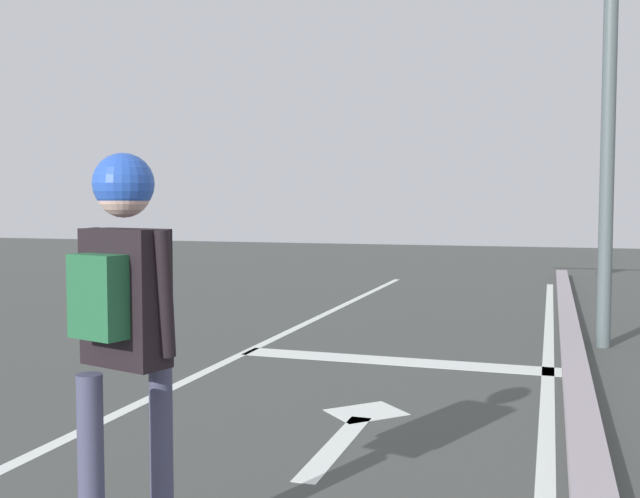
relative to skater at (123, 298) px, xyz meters
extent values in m
cube|color=silver|center=(-1.46, 3.02, -1.25)|extent=(0.12, 20.00, 0.01)
cube|color=silver|center=(1.79, 3.02, -1.25)|extent=(0.12, 20.00, 0.01)
cube|color=silver|center=(0.24, 4.71, -1.25)|extent=(3.41, 0.40, 0.01)
cube|color=silver|center=(0.41, 1.93, -1.25)|extent=(0.16, 1.40, 0.01)
cube|color=silver|center=(0.41, 2.78, -1.25)|extent=(0.71, 0.71, 0.01)
cube|color=#9D929A|center=(2.04, 3.02, -1.18)|extent=(0.24, 24.00, 0.14)
cylinder|color=#42435E|center=(0.06, 0.21, -0.74)|extent=(0.11, 0.11, 0.87)
cylinder|color=#42435E|center=(-0.05, -0.18, -0.74)|extent=(0.11, 0.11, 0.87)
cube|color=black|center=(0.00, 0.01, 0.00)|extent=(0.44, 0.28, 0.61)
cylinder|color=black|center=(-0.19, 0.10, 0.03)|extent=(0.07, 0.15, 0.56)
cylinder|color=black|center=(0.22, -0.01, 0.03)|extent=(0.07, 0.11, 0.56)
sphere|color=beige|center=(0.00, 0.01, 0.48)|extent=(0.24, 0.24, 0.24)
sphere|color=blue|center=(0.00, 0.01, 0.51)|extent=(0.27, 0.27, 0.27)
cube|color=#215C37|center=(-0.03, -0.12, 0.02)|extent=(0.29, 0.20, 0.36)
cylinder|color=#515E60|center=(2.40, 6.21, 1.57)|extent=(0.16, 0.16, 5.65)
camera|label=1|loc=(1.80, -2.74, 0.41)|focal=40.40mm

